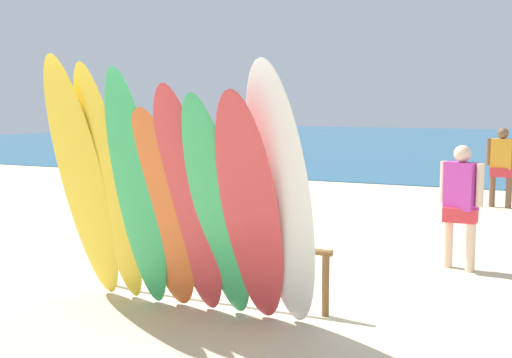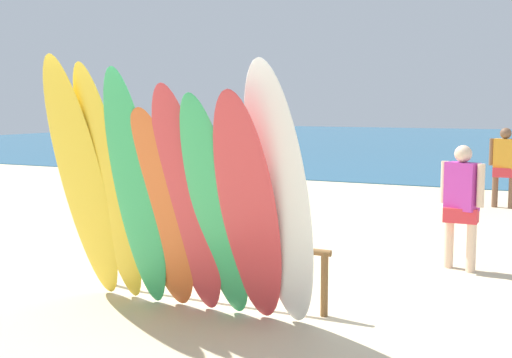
# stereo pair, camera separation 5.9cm
# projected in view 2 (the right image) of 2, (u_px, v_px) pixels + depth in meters

# --- Properties ---
(ground) EXTENTS (60.00, 60.00, 0.00)m
(ground) POSITION_uv_depth(u_px,v_px,m) (444.00, 172.00, 19.17)
(ground) COLOR beige
(ocean_water) EXTENTS (60.00, 40.00, 0.02)m
(ocean_water) POSITION_uv_depth(u_px,v_px,m) (497.00, 143.00, 33.74)
(ocean_water) COLOR #235B7F
(ocean_water) RESTS_ON ground
(surfboard_rack) EXTENTS (2.57, 0.07, 0.64)m
(surfboard_rack) POSITION_uv_depth(u_px,v_px,m) (210.00, 252.00, 6.56)
(surfboard_rack) COLOR brown
(surfboard_rack) RESTS_ON ground
(surfboard_yellow_0) EXTENTS (0.55, 0.91, 2.44)m
(surfboard_yellow_0) POSITION_uv_depth(u_px,v_px,m) (82.00, 182.00, 6.34)
(surfboard_yellow_0) COLOR yellow
(surfboard_yellow_0) RESTS_ON ground
(surfboard_yellow_1) EXTENTS (0.51, 0.80, 2.37)m
(surfboard_yellow_1) POSITION_uv_depth(u_px,v_px,m) (109.00, 187.00, 6.26)
(surfboard_yellow_1) COLOR yellow
(surfboard_yellow_1) RESTS_ON ground
(surfboard_green_2) EXTENTS (0.48, 0.75, 2.32)m
(surfboard_green_2) POSITION_uv_depth(u_px,v_px,m) (136.00, 192.00, 6.10)
(surfboard_green_2) COLOR #38B266
(surfboard_green_2) RESTS_ON ground
(surfboard_orange_3) EXTENTS (0.60, 0.71, 1.97)m
(surfboard_orange_3) POSITION_uv_depth(u_px,v_px,m) (162.00, 211.00, 6.07)
(surfboard_orange_3) COLOR orange
(surfboard_orange_3) RESTS_ON ground
(surfboard_red_4) EXTENTS (0.60, 0.83, 2.17)m
(surfboard_red_4) POSITION_uv_depth(u_px,v_px,m) (188.00, 203.00, 5.88)
(surfboard_red_4) COLOR #D13D42
(surfboard_red_4) RESTS_ON ground
(surfboard_green_5) EXTENTS (0.54, 0.90, 2.09)m
(surfboard_green_5) POSITION_uv_depth(u_px,v_px,m) (216.00, 211.00, 5.73)
(surfboard_green_5) COLOR #38B266
(surfboard_green_5) RESTS_ON ground
(surfboard_red_6) EXTENTS (0.58, 0.94, 2.11)m
(surfboard_red_6) POSITION_uv_depth(u_px,v_px,m) (249.00, 213.00, 5.56)
(surfboard_red_6) COLOR #D13D42
(surfboard_red_6) RESTS_ON ground
(surfboard_white_7) EXTENTS (0.62, 0.83, 2.36)m
(surfboard_white_7) POSITION_uv_depth(u_px,v_px,m) (280.00, 199.00, 5.50)
(surfboard_white_7) COLOR white
(surfboard_white_7) RESTS_ON ground
(beachgoer_midbeach) EXTENTS (0.58, 0.26, 1.54)m
(beachgoer_midbeach) POSITION_uv_depth(u_px,v_px,m) (504.00, 162.00, 12.41)
(beachgoer_midbeach) COLOR brown
(beachgoer_midbeach) RESTS_ON ground
(beachgoer_strolling) EXTENTS (0.53, 0.33, 1.50)m
(beachgoer_strolling) POSITION_uv_depth(u_px,v_px,m) (462.00, 199.00, 7.72)
(beachgoer_strolling) COLOR beige
(beachgoer_strolling) RESTS_ON ground
(beach_chair_red) EXTENTS (0.63, 0.75, 0.83)m
(beach_chair_red) POSITION_uv_depth(u_px,v_px,m) (145.00, 204.00, 10.19)
(beach_chair_red) COLOR #B7B7BC
(beach_chair_red) RESTS_ON ground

